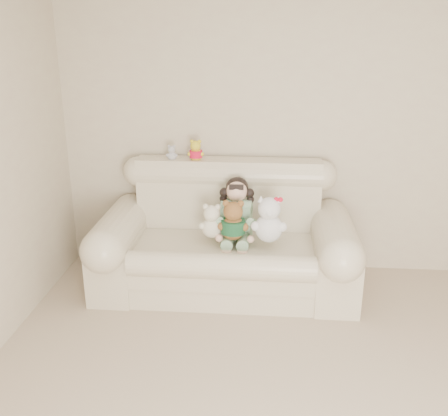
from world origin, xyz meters
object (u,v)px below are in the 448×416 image
at_px(sofa, 225,231).
at_px(seated_child, 237,209).
at_px(brown_teddy, 233,217).
at_px(white_cat, 269,215).
at_px(cream_teddy, 212,218).

height_order(sofa, seated_child, sofa).
xyz_separation_m(sofa, seated_child, (0.09, 0.08, 0.17)).
height_order(brown_teddy, white_cat, white_cat).
xyz_separation_m(brown_teddy, cream_teddy, (-0.17, 0.03, -0.03)).
bearing_deg(brown_teddy, cream_teddy, 156.77).
xyz_separation_m(white_cat, cream_teddy, (-0.45, 0.05, -0.06)).
distance_m(sofa, cream_teddy, 0.20).
xyz_separation_m(sofa, brown_teddy, (0.07, -0.12, 0.17)).
relative_size(seated_child, white_cat, 1.21).
xyz_separation_m(brown_teddy, white_cat, (0.28, -0.02, 0.03)).
distance_m(sofa, seated_child, 0.21).
height_order(sofa, brown_teddy, sofa).
height_order(seated_child, white_cat, seated_child).
bearing_deg(cream_teddy, brown_teddy, -14.83).
bearing_deg(brown_teddy, sofa, 108.52).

